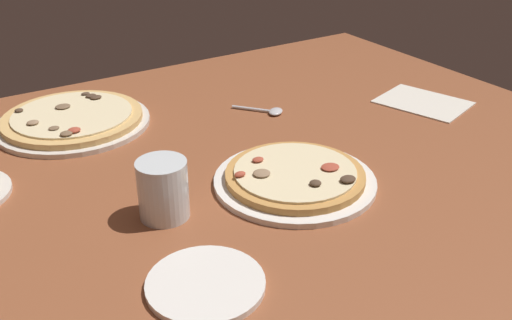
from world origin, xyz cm
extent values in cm
cube|color=brown|center=(0.00, 0.00, 2.00)|extent=(150.00, 110.00, 4.00)
cylinder|color=white|center=(7.85, -11.57, 4.50)|extent=(26.85, 26.85, 1.00)
cylinder|color=#C68C47|center=(7.85, -11.57, 5.60)|extent=(23.07, 23.07, 1.20)
cylinder|color=beige|center=(7.85, -11.57, 6.40)|extent=(20.17, 20.17, 0.40)
ellipsoid|color=#4C3828|center=(7.65, -17.21, 6.95)|extent=(1.89, 1.84, 0.71)
ellipsoid|color=#AD4733|center=(-0.84, -8.49, 6.98)|extent=(1.94, 1.37, 0.76)
ellipsoid|color=#4C3828|center=(12.69, -19.04, 7.00)|extent=(2.67, 2.16, 0.79)
ellipsoid|color=#937556|center=(2.34, -9.96, 6.90)|extent=(2.84, 2.74, 0.60)
ellipsoid|color=#AD4733|center=(13.02, -14.22, 6.88)|extent=(3.16, 2.71, 0.56)
ellipsoid|color=#AD4733|center=(4.34, -5.72, 6.93)|extent=(2.05, 1.56, 0.66)
cylinder|color=silver|center=(-15.82, 31.66, 4.50)|extent=(30.39, 30.39, 1.00)
cylinder|color=tan|center=(-15.82, 31.66, 5.60)|extent=(27.62, 27.62, 1.20)
cylinder|color=beige|center=(-15.82, 31.66, 6.40)|extent=(23.56, 23.56, 0.40)
ellipsoid|color=#4C3828|center=(-24.56, 38.03, 6.92)|extent=(1.67, 1.56, 0.64)
ellipsoid|color=#937556|center=(-23.74, 30.31, 6.94)|extent=(2.28, 2.03, 0.67)
ellipsoid|color=brown|center=(-16.52, 35.43, 6.88)|extent=(3.06, 2.73, 0.56)
ellipsoid|color=#AD4733|center=(-18.12, 22.54, 6.99)|extent=(2.41, 2.14, 0.77)
ellipsoid|color=brown|center=(-19.78, 21.91, 6.94)|extent=(2.25, 2.13, 0.68)
ellipsoid|color=#4C3828|center=(-9.15, 36.69, 6.91)|extent=(2.41, 2.02, 0.62)
ellipsoid|color=#4C3828|center=(-10.30, 40.11, 6.83)|extent=(1.84, 1.36, 0.45)
ellipsoid|color=#4C3828|center=(-9.76, 38.12, 6.90)|extent=(2.26, 1.93, 0.59)
ellipsoid|color=brown|center=(-20.97, 25.87, 6.81)|extent=(2.02, 1.80, 0.41)
cylinder|color=silver|center=(-14.28, -8.78, 8.55)|extent=(7.58, 7.58, 9.10)
cylinder|color=silver|center=(-14.28, -8.78, 6.68)|extent=(6.97, 6.97, 5.35)
cylinder|color=white|center=(-16.92, -26.63, 4.45)|extent=(15.21, 15.21, 0.90)
cube|color=silver|center=(52.39, 2.01, 4.15)|extent=(18.95, 21.62, 0.30)
ellipsoid|color=silver|center=(21.77, 14.54, 4.50)|extent=(4.87, 4.70, 1.00)
cylinder|color=silver|center=(18.70, 18.29, 4.35)|extent=(6.69, 7.94, 0.70)
camera|label=1|loc=(-42.62, -78.80, 52.45)|focal=41.00mm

